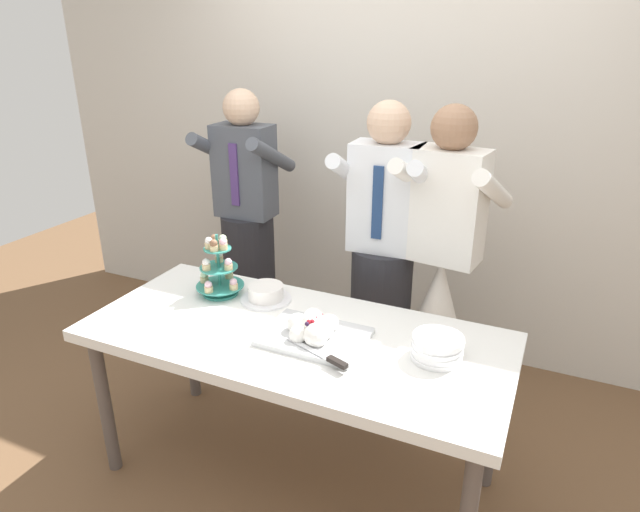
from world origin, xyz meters
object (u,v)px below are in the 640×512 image
object	(u,v)px
main_cake_tray	(314,331)
plate_stack	(437,347)
cupcake_stand	(219,270)
person_guest	(248,242)
dessert_table	(294,347)
person_bride	(437,320)
round_cake	(266,294)
person_groom	(382,279)

from	to	relation	value
main_cake_tray	plate_stack	world-z (taller)	main_cake_tray
cupcake_stand	person_guest	xyz separation A→B (m)	(-0.29, 0.73, -0.16)
dessert_table	person_bride	distance (m)	0.85
person_guest	person_bride	bearing A→B (deg)	-9.22
main_cake_tray	cupcake_stand	bearing A→B (deg)	161.53
dessert_table	main_cake_tray	xyz separation A→B (m)	(0.10, -0.02, 0.11)
dessert_table	person_guest	distance (m)	1.20
dessert_table	plate_stack	world-z (taller)	plate_stack
dessert_table	round_cake	bearing A→B (deg)	140.57
plate_stack	cupcake_stand	bearing A→B (deg)	173.34
plate_stack	person_guest	size ratio (longest dim) A/B	0.12
main_cake_tray	person_bride	xyz separation A→B (m)	(0.35, 0.73, -0.23)
main_cake_tray	dessert_table	bearing A→B (deg)	168.09
person_guest	plate_stack	bearing A→B (deg)	-31.89
main_cake_tray	round_cake	xyz separation A→B (m)	(-0.36, 0.23, -0.01)
dessert_table	person_bride	world-z (taller)	person_bride
cupcake_stand	person_groom	bearing A→B (deg)	40.51
cupcake_stand	round_cake	xyz separation A→B (m)	(0.23, 0.03, -0.09)
plate_stack	person_groom	world-z (taller)	person_groom
plate_stack	person_groom	bearing A→B (deg)	123.75
round_cake	plate_stack	bearing A→B (deg)	-10.72
main_cake_tray	person_guest	size ratio (longest dim) A/B	0.26
dessert_table	person_groom	xyz separation A→B (m)	(0.15, 0.72, 0.05)
dessert_table	main_cake_tray	distance (m)	0.16
cupcake_stand	person_guest	size ratio (longest dim) A/B	0.18
main_cake_tray	person_bride	world-z (taller)	person_bride
dessert_table	round_cake	size ratio (longest dim) A/B	7.50
main_cake_tray	person_bride	size ratio (longest dim) A/B	0.26
cupcake_stand	round_cake	world-z (taller)	cupcake_stand
round_cake	main_cake_tray	bearing A→B (deg)	-32.95
plate_stack	person_bride	xyz separation A→B (m)	(-0.14, 0.66, -0.24)
main_cake_tray	person_bride	bearing A→B (deg)	64.07
person_guest	person_groom	bearing A→B (deg)	-11.33
cupcake_stand	plate_stack	world-z (taller)	cupcake_stand
person_groom	cupcake_stand	bearing A→B (deg)	-139.49
plate_stack	main_cake_tray	bearing A→B (deg)	-171.79
dessert_table	cupcake_stand	size ratio (longest dim) A/B	5.90
main_cake_tray	round_cake	distance (m)	0.43
cupcake_stand	main_cake_tray	world-z (taller)	cupcake_stand
dessert_table	main_cake_tray	world-z (taller)	main_cake_tray
main_cake_tray	plate_stack	xyz separation A→B (m)	(0.49, 0.07, 0.01)
dessert_table	cupcake_stand	xyz separation A→B (m)	(-0.49, 0.18, 0.20)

